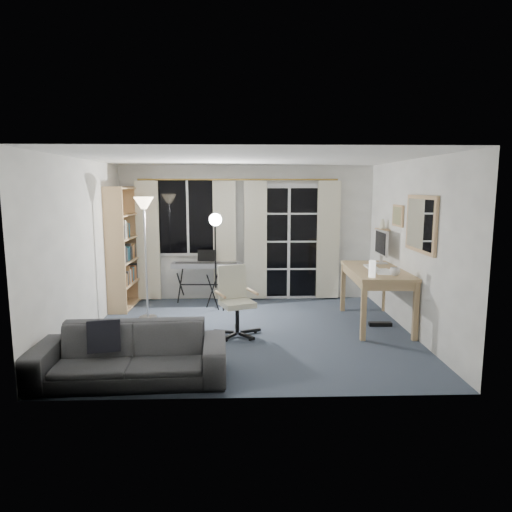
{
  "coord_description": "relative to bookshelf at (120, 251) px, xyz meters",
  "views": [
    {
      "loc": [
        -0.1,
        -6.17,
        2.03
      ],
      "look_at": [
        0.11,
        0.35,
        1.03
      ],
      "focal_mm": 32.0,
      "sensor_mm": 36.0,
      "label": 1
    }
  ],
  "objects": [
    {
      "name": "wall_shelf",
      "position": [
        4.29,
        -0.38,
        0.44
      ],
      "size": [
        0.16,
        0.3,
        0.18
      ],
      "color": "tan",
      "rests_on": "floor"
    },
    {
      "name": "torchiere_lamp",
      "position": [
        0.57,
        -0.69,
        0.55
      ],
      "size": [
        0.34,
        0.34,
        1.88
      ],
      "rotation": [
        0.0,
        0.0,
        0.16
      ],
      "color": "#B2B2B7",
      "rests_on": "floor"
    },
    {
      "name": "office_chair",
      "position": [
        1.92,
        -1.45,
        -0.4
      ],
      "size": [
        0.66,
        0.64,
        0.96
      ],
      "rotation": [
        0.0,
        0.0,
        0.37
      ],
      "color": "black",
      "rests_on": "floor"
    },
    {
      "name": "window",
      "position": [
        1.08,
        0.54,
        0.54
      ],
      "size": [
        1.2,
        0.08,
        1.4
      ],
      "color": "white",
      "rests_on": "floor"
    },
    {
      "name": "framed_print",
      "position": [
        4.35,
        -0.88,
        0.64
      ],
      "size": [
        0.03,
        0.42,
        0.32
      ],
      "color": "tan",
      "rests_on": "floor"
    },
    {
      "name": "mug",
      "position": [
        4.11,
        -1.58,
        -0.06
      ],
      "size": [
        0.14,
        0.11,
        0.14
      ],
      "primitive_type": "imported",
      "rotation": [
        0.0,
        0.0,
        -0.04
      ],
      "color": "silver",
      "rests_on": "desk"
    },
    {
      "name": "desk_clutter",
      "position": [
        3.93,
        -1.32,
        -0.31
      ],
      "size": [
        0.51,
        0.94,
        1.06
      ],
      "rotation": [
        0.0,
        0.0,
        -0.04
      ],
      "color": "white",
      "rests_on": "desk"
    },
    {
      "name": "french_door",
      "position": [
        2.88,
        0.54,
        0.06
      ],
      "size": [
        1.32,
        0.09,
        2.11
      ],
      "color": "white",
      "rests_on": "floor"
    },
    {
      "name": "desk",
      "position": [
        4.01,
        -1.08,
        -0.23
      ],
      "size": [
        0.83,
        1.58,
        0.83
      ],
      "rotation": [
        0.0,
        0.0,
        -0.04
      ],
      "color": "tan",
      "rests_on": "floor"
    },
    {
      "name": "wall_mirror",
      "position": [
        4.35,
        -1.78,
        0.59
      ],
      "size": [
        0.04,
        0.94,
        0.74
      ],
      "color": "tan",
      "rests_on": "floor"
    },
    {
      "name": "keyboard_piano",
      "position": [
        1.41,
        0.27,
        -0.31
      ],
      "size": [
        1.21,
        0.62,
        0.87
      ],
      "rotation": [
        0.0,
        0.0,
        -0.05
      ],
      "color": "black",
      "rests_on": "floor"
    },
    {
      "name": "studio_light",
      "position": [
        1.6,
        -0.24,
        0.36
      ],
      "size": [
        0.32,
        0.33,
        1.65
      ],
      "rotation": [
        0.0,
        0.0,
        0.14
      ],
      "color": "black",
      "rests_on": "floor"
    },
    {
      "name": "sofa",
      "position": [
        0.85,
        -2.98,
        -0.57
      ],
      "size": [
        2.02,
        0.68,
        0.78
      ],
      "rotation": [
        0.0,
        0.0,
        0.05
      ],
      "color": "#313134",
      "rests_on": "floor"
    },
    {
      "name": "bookshelf",
      "position": [
        0.0,
        0.0,
        0.0
      ],
      "size": [
        0.35,
        0.95,
        2.03
      ],
      "rotation": [
        0.0,
        0.0,
        -0.02
      ],
      "color": "tan",
      "rests_on": "floor"
    },
    {
      "name": "floor",
      "position": [
        2.13,
        -1.43,
        -0.97
      ],
      "size": [
        4.5,
        4.0,
        0.02
      ],
      "primitive_type": "cube",
      "color": "#3A4455",
      "rests_on": "ground"
    },
    {
      "name": "curtains",
      "position": [
        1.99,
        0.45,
        0.13
      ],
      "size": [
        3.6,
        0.07,
        2.13
      ],
      "color": "gold",
      "rests_on": "floor"
    },
    {
      "name": "monitor",
      "position": [
        4.2,
        -0.63,
        0.19
      ],
      "size": [
        0.2,
        0.6,
        0.52
      ],
      "rotation": [
        0.0,
        0.0,
        -0.04
      ],
      "color": "silver",
      "rests_on": "desk"
    }
  ]
}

